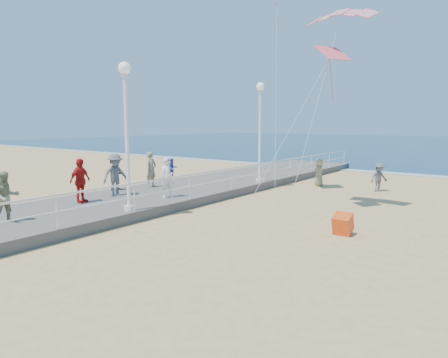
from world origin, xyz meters
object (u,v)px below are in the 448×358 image
Objects in this scene: toddler_held at (172,168)px; box_kite at (343,226)px; spectator_6 at (151,169)px; spectator_7 at (117,175)px; beach_walker_c at (319,173)px; spectator_2 at (116,175)px; beach_walker_a at (379,177)px; spectator_3 at (80,181)px; spectator_1 at (6,197)px; lamp_post_mid at (126,121)px; lamp_post_far at (260,122)px; woman_holding_toddler at (168,178)px.

box_kite is at bearing -67.34° from toddler_held.
spectator_6 is 1.23× the size of spectator_7.
spectator_7 is at bearing -48.71° from beach_walker_c.
spectator_2 is 13.42m from beach_walker_a.
spectator_1 is at bearing -178.55° from spectator_3.
toddler_held is 11.11m from beach_walker_a.
lamp_post_mid is 2.99× the size of spectator_6.
beach_walker_a is at bearing 77.78° from beach_walker_c.
lamp_post_mid is 8.25m from box_kite.
spectator_3 is 14.83m from beach_walker_a.
beach_walker_a is (5.43, 3.19, -2.90)m from lamp_post_far.
spectator_2 is at bearing -118.80° from spectator_7.
spectator_1 is (-1.23, -6.38, -0.44)m from toddler_held.
spectator_6 is at bearing 169.73° from box_kite.
lamp_post_far is at bearing -50.16° from beach_walker_c.
woman_holding_toddler is at bearing -47.90° from spectator_3.
spectator_3 is 1.01× the size of spectator_6.
spectator_7 is at bearing 58.74° from spectator_2.
spectator_6 is (-3.44, -4.70, -2.37)m from lamp_post_far.
spectator_3 is 3.18m from spectator_7.
beach_walker_c is (4.88, 12.20, -0.52)m from spectator_3.
lamp_post_mid and lamp_post_far have the same top height.
lamp_post_mid is 8.87× the size of box_kite.
spectator_7 is 11.21m from beach_walker_c.
lamp_post_far is 3.50× the size of beach_walker_a.
toddler_held is at bearing 177.46° from box_kite.
toddler_held is 6.51m from spectator_1.
lamp_post_mid is at bearing -147.76° from spectator_6.
spectator_1 reaches higher than beach_walker_c.
lamp_post_far is 6.29m from spectator_6.
toddler_held is 7.66m from box_kite.
lamp_post_mid is 3.58m from toddler_held.
spectator_6 is 2.96× the size of box_kite.
spectator_6 is (-3.44, 4.30, -2.37)m from lamp_post_mid.
lamp_post_mid is 2.95× the size of spectator_3.
spectator_6 reaches higher than woman_holding_toddler.
woman_holding_toddler is 1.14× the size of beach_walker_a.
beach_walker_c is (5.57, 7.73, -0.51)m from spectator_6.
beach_walker_a is 0.97× the size of beach_walker_c.
beach_walker_c is (2.13, 3.03, -2.88)m from lamp_post_far.
box_kite is (1.49, -9.21, -0.46)m from beach_walker_a.
beach_walker_c is at bearing -16.44° from spectator_2.
lamp_post_far is 6.43m from toddler_held.
lamp_post_far is 4.69m from beach_walker_c.
box_kite is (6.92, 2.98, -3.36)m from lamp_post_mid.
spectator_3 is at bearing -177.70° from spectator_6.
lamp_post_far is 8.87× the size of box_kite.
spectator_2 reaches higher than woman_holding_toddler.
spectator_2 is 1.19× the size of beach_walker_c.
spectator_1 is 6.56m from spectator_7.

